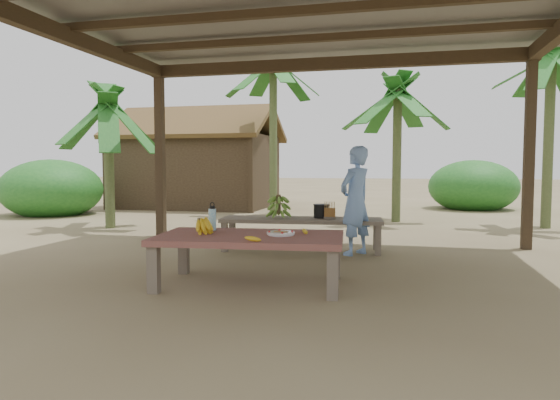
% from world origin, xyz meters
% --- Properties ---
extents(ground, '(80.00, 80.00, 0.00)m').
position_xyz_m(ground, '(0.00, 0.00, 0.00)').
color(ground, brown).
rests_on(ground, ground).
extents(pavilion, '(6.60, 5.60, 2.95)m').
position_xyz_m(pavilion, '(-0.01, -0.01, 2.78)').
color(pavilion, black).
rests_on(pavilion, ground).
extents(work_table, '(1.89, 1.17, 0.50)m').
position_xyz_m(work_table, '(-0.37, -0.64, 0.43)').
color(work_table, brown).
rests_on(work_table, ground).
extents(bench, '(2.25, 0.81, 0.45)m').
position_xyz_m(bench, '(-0.26, 1.44, 0.39)').
color(bench, brown).
rests_on(bench, ground).
extents(ripe_banana_bunch, '(0.32, 0.28, 0.17)m').
position_xyz_m(ripe_banana_bunch, '(-0.90, -0.65, 0.58)').
color(ripe_banana_bunch, gold).
rests_on(ripe_banana_bunch, work_table).
extents(plate, '(0.27, 0.27, 0.04)m').
position_xyz_m(plate, '(-0.07, -0.59, 0.52)').
color(plate, white).
rests_on(plate, work_table).
extents(loose_banana_front, '(0.16, 0.07, 0.04)m').
position_xyz_m(loose_banana_front, '(-0.22, -1.03, 0.52)').
color(loose_banana_front, gold).
rests_on(loose_banana_front, work_table).
extents(loose_banana_side, '(0.11, 0.16, 0.04)m').
position_xyz_m(loose_banana_side, '(0.14, -0.42, 0.52)').
color(loose_banana_side, gold).
rests_on(loose_banana_side, work_table).
extents(water_flask, '(0.08, 0.08, 0.30)m').
position_xyz_m(water_flask, '(-0.85, -0.40, 0.62)').
color(water_flask, '#41A3CC').
rests_on(water_flask, work_table).
extents(green_banana_stalk, '(0.32, 0.32, 0.34)m').
position_xyz_m(green_banana_stalk, '(-0.58, 1.41, 0.62)').
color(green_banana_stalk, '#598C2D').
rests_on(green_banana_stalk, bench).
extents(cooking_pot, '(0.22, 0.22, 0.18)m').
position_xyz_m(cooking_pot, '(0.00, 1.55, 0.54)').
color(cooking_pot, black).
rests_on(cooking_pot, bench).
extents(skewer_rack, '(0.19, 0.10, 0.24)m').
position_xyz_m(skewer_rack, '(0.14, 1.43, 0.57)').
color(skewer_rack, '#A57F47').
rests_on(skewer_rack, bench).
extents(woman, '(0.58, 0.62, 1.43)m').
position_xyz_m(woman, '(0.49, 1.30, 0.72)').
color(woman, '#7DA5EC').
rests_on(woman, ground).
extents(hut, '(4.40, 3.43, 2.85)m').
position_xyz_m(hut, '(-4.50, 8.00, 1.10)').
color(hut, black).
rests_on(hut, ground).
extents(banana_plant_ne, '(1.80, 1.80, 3.43)m').
position_xyz_m(banana_plant_ne, '(3.73, 4.92, 2.93)').
color(banana_plant_ne, '#596638').
rests_on(banana_plant_ne, ground).
extents(banana_plant_n, '(1.80, 1.80, 2.94)m').
position_xyz_m(banana_plant_n, '(1.00, 5.35, 2.46)').
color(banana_plant_n, '#596638').
rests_on(banana_plant_n, ground).
extents(banana_plant_nw, '(1.80, 1.80, 3.80)m').
position_xyz_m(banana_plant_nw, '(-1.82, 6.04, 3.29)').
color(banana_plant_nw, '#596638').
rests_on(banana_plant_nw, ground).
extents(banana_plant_w, '(1.80, 1.80, 2.51)m').
position_xyz_m(banana_plant_w, '(-4.24, 3.07, 2.03)').
color(banana_plant_w, '#596638').
rests_on(banana_plant_w, ground).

